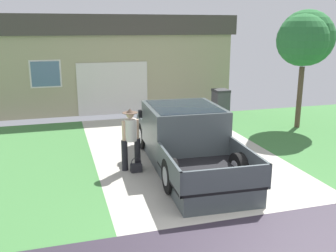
% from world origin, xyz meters
% --- Properties ---
extents(pickup_truck, '(2.19, 5.30, 1.59)m').
position_xyz_m(pickup_truck, '(-0.19, 3.29, 0.72)').
color(pickup_truck, '#434B4E').
rests_on(pickup_truck, ground).
extents(person_with_hat, '(0.52, 0.41, 1.65)m').
position_xyz_m(person_with_hat, '(-1.70, 3.25, 0.90)').
color(person_with_hat, black).
rests_on(person_with_hat, ground).
extents(handbag, '(0.29, 0.19, 0.39)m').
position_xyz_m(handbag, '(-1.61, 3.02, 0.12)').
color(handbag, '#232328').
rests_on(handbag, ground).
extents(house_with_garage, '(10.68, 5.83, 4.17)m').
position_xyz_m(house_with_garage, '(-0.86, 12.77, 2.11)').
color(house_with_garage, tan).
rests_on(house_with_garage, ground).
extents(front_yard_tree, '(2.36, 2.34, 4.29)m').
position_xyz_m(front_yard_tree, '(5.19, 5.84, 3.24)').
color(front_yard_tree, brown).
rests_on(front_yard_tree, ground).
extents(wheeled_trash_bin, '(0.60, 0.72, 1.12)m').
position_xyz_m(wheeled_trash_bin, '(3.16, 8.40, 0.60)').
color(wheeled_trash_bin, '#424247').
rests_on(wheeled_trash_bin, ground).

